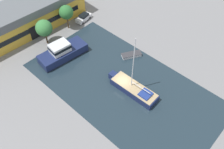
% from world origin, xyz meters
% --- Properties ---
extents(ground_plane, '(440.00, 440.00, 0.00)m').
position_xyz_m(ground_plane, '(0.00, 0.00, 0.00)').
color(ground_plane, slate).
extents(water_canal, '(20.64, 38.20, 0.01)m').
position_xyz_m(water_canal, '(0.00, 0.00, 0.00)').
color(water_canal, '#1E2D38').
rests_on(water_canal, ground).
extents(warehouse_building, '(31.18, 10.71, 6.76)m').
position_xyz_m(warehouse_building, '(-2.75, 28.56, 3.42)').
color(warehouse_building, gold).
rests_on(warehouse_building, ground).
extents(quay_tree_near_building, '(3.70, 3.70, 6.16)m').
position_xyz_m(quay_tree_near_building, '(-2.35, 20.91, 4.29)').
color(quay_tree_near_building, brown).
rests_on(quay_tree_near_building, ground).
extents(quay_tree_by_water, '(3.34, 3.34, 6.12)m').
position_xyz_m(quay_tree_by_water, '(4.66, 21.74, 4.41)').
color(quay_tree_by_water, brown).
rests_on(quay_tree_by_water, ground).
extents(parked_car, '(4.70, 2.39, 1.70)m').
position_xyz_m(parked_car, '(9.26, 21.20, 0.85)').
color(parked_car, silver).
rests_on(parked_car, ground).
extents(sailboat_moored, '(3.23, 10.82, 12.98)m').
position_xyz_m(sailboat_moored, '(0.22, -2.45, 0.80)').
color(sailboat_moored, '#19234C').
rests_on(sailboat_moored, water_canal).
extents(motor_cruiser, '(11.03, 5.36, 3.84)m').
position_xyz_m(motor_cruiser, '(-2.82, 14.79, 1.40)').
color(motor_cruiser, '#19234C').
rests_on(motor_cruiser, water_canal).
extents(small_dinghy, '(4.60, 3.62, 0.70)m').
position_xyz_m(small_dinghy, '(7.48, 4.05, 0.36)').
color(small_dinghy, silver).
rests_on(small_dinghy, water_canal).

